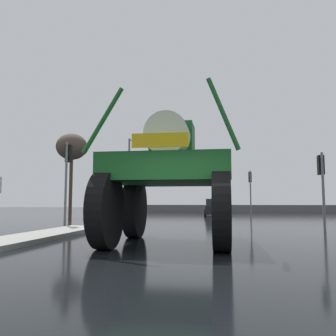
{
  "coord_description": "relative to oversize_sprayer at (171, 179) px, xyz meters",
  "views": [
    {
      "loc": [
        1.08,
        -6.79,
        1.2
      ],
      "look_at": [
        -0.67,
        4.81,
        2.34
      ],
      "focal_mm": 37.84,
      "sensor_mm": 36.0,
      "label": 1
    }
  ],
  "objects": [
    {
      "name": "roadside_barrier",
      "position": [
        0.41,
        33.02,
        -1.46
      ],
      "size": [
        30.65,
        0.24,
        0.9
      ],
      "primitive_type": "cube",
      "color": "#59595B",
      "rests_on": "ground"
    },
    {
      "name": "oversize_sprayer",
      "position": [
        0.0,
        0.0,
        0.0
      ],
      "size": [
        4.1,
        5.16,
        4.35
      ],
      "rotation": [
        0.0,
        0.0,
        1.57
      ],
      "color": "black",
      "rests_on": "ground"
    },
    {
      "name": "traffic_signal_far_left",
      "position": [
        3.87,
        19.39,
        0.87
      ],
      "size": [
        0.24,
        0.55,
        3.81
      ],
      "color": "slate",
      "rests_on": "ground"
    },
    {
      "name": "traffic_signal_near_left",
      "position": [
        -5.77,
        5.48,
        1.06
      ],
      "size": [
        0.24,
        0.54,
        4.08
      ],
      "color": "slate",
      "rests_on": "ground"
    },
    {
      "name": "bare_tree_left",
      "position": [
        -10.42,
        16.34,
        3.69
      ],
      "size": [
        2.49,
        2.49,
        6.75
      ],
      "color": "#473828",
      "rests_on": "ground"
    },
    {
      "name": "sedan_ahead",
      "position": [
        0.9,
        21.66,
        -1.2
      ],
      "size": [
        2.02,
        4.17,
        1.52
      ],
      "rotation": [
        0.0,
        0.0,
        1.61
      ],
      "color": "black",
      "rests_on": "ground"
    },
    {
      "name": "median_island",
      "position": [
        -4.6,
        1.27,
        -1.84
      ],
      "size": [
        1.6,
        7.84,
        0.15
      ],
      "primitive_type": "cube",
      "color": "gray",
      "rests_on": "ground"
    },
    {
      "name": "traffic_signal_near_right",
      "position": [
        5.77,
        5.49,
        0.52
      ],
      "size": [
        0.24,
        0.54,
        3.33
      ],
      "color": "slate",
      "rests_on": "ground"
    },
    {
      "name": "ground_plane",
      "position": [
        0.41,
        14.31,
        -1.91
      ],
      "size": [
        120.0,
        120.0,
        0.0
      ],
      "primitive_type": "plane",
      "color": "black"
    },
    {
      "name": "streetlight_far_left",
      "position": [
        -6.96,
        21.84,
        2.13
      ],
      "size": [
        1.67,
        0.24,
        7.25
      ],
      "color": "slate",
      "rests_on": "ground"
    }
  ]
}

